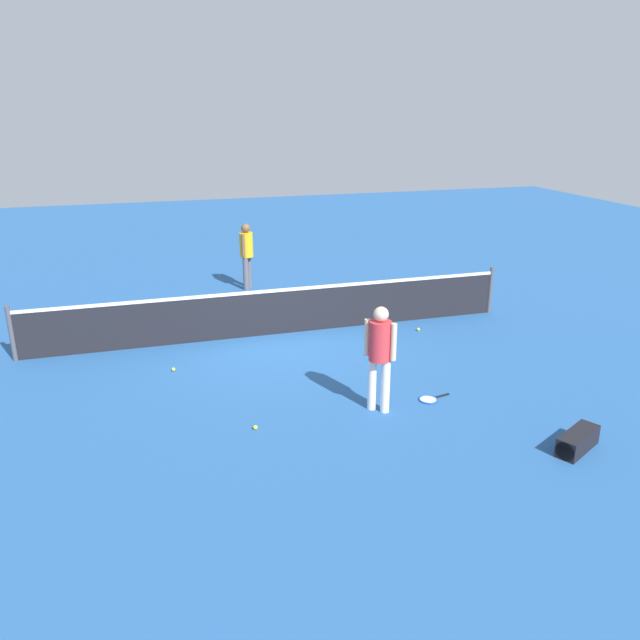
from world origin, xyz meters
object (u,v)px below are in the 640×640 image
tennis_racket_far_player (268,297)px  equipment_bag (577,442)px  tennis_ball_baseline (368,353)px  player_far_side (246,251)px  tennis_ball_by_net (255,427)px  tennis_ball_near_player (418,329)px  tennis_ball_midcourt (173,369)px  player_near_side (380,350)px  tennis_racket_near_player (430,399)px

tennis_racket_far_player → equipment_bag: size_ratio=0.70×
tennis_racket_far_player → equipment_bag: bearing=-73.1°
tennis_ball_baseline → equipment_bag: bearing=-70.0°
player_far_side → tennis_ball_by_net: (-1.26, -7.41, -0.98)m
tennis_racket_far_player → tennis_ball_near_player: (2.54, -3.31, 0.02)m
tennis_ball_baseline → tennis_ball_near_player: bearing=32.0°
player_far_side → tennis_ball_near_player: size_ratio=25.76×
tennis_ball_midcourt → equipment_bag: 6.75m
player_near_side → tennis_ball_by_net: 2.19m
tennis_ball_midcourt → tennis_racket_far_player: bearing=57.0°
tennis_ball_by_net → tennis_ball_midcourt: 2.72m
tennis_ball_baseline → player_near_side: bearing=-106.8°
player_near_side → tennis_racket_far_player: size_ratio=2.92×
player_near_side → tennis_ball_near_player: (2.16, 3.14, -0.98)m
equipment_bag → tennis_ball_midcourt: bearing=139.4°
player_near_side → tennis_racket_near_player: bearing=5.4°
tennis_racket_far_player → tennis_ball_baseline: bearing=-76.2°
player_far_side → tennis_ball_baseline: player_far_side is taller
player_far_side → tennis_racket_near_player: 7.51m
player_far_side → tennis_racket_near_player: size_ratio=2.81×
player_far_side → tennis_racket_far_player: 1.38m
tennis_ball_near_player → equipment_bag: bearing=-90.0°
player_far_side → tennis_ball_baseline: bearing=-75.1°
equipment_bag → tennis_ball_baseline: bearing=110.0°
player_near_side → tennis_ball_by_net: (-1.96, -0.06, -0.98)m
tennis_ball_baseline → equipment_bag: size_ratio=0.08×
tennis_ball_near_player → tennis_ball_midcourt: 5.17m
player_far_side → tennis_ball_near_player: bearing=-55.7°
player_far_side → tennis_racket_near_player: (1.64, -7.26, -1.00)m
tennis_racket_near_player → tennis_ball_by_net: bearing=-177.0°
tennis_ball_midcourt → tennis_ball_baseline: 3.64m
player_far_side → equipment_bag: player_far_side is taller
tennis_racket_near_player → tennis_ball_near_player: 3.29m
tennis_racket_far_player → player_far_side: bearing=110.1°
tennis_ball_by_net → tennis_ball_near_player: bearing=37.8°
tennis_ball_baseline → tennis_ball_by_net: bearing=-139.3°
tennis_racket_far_player → equipment_bag: equipment_bag is taller
tennis_ball_midcourt → tennis_ball_baseline: (3.63, -0.27, 0.00)m
tennis_racket_far_player → tennis_ball_by_net: (-1.59, -6.51, 0.02)m
tennis_ball_midcourt → tennis_racket_near_player: bearing=-31.4°
tennis_racket_near_player → tennis_ball_by_net: (-2.90, -0.15, 0.02)m
tennis_ball_midcourt → player_far_side: bearing=65.2°
tennis_ball_near_player → tennis_ball_midcourt: bearing=-172.5°
tennis_ball_midcourt → equipment_bag: size_ratio=0.08×
tennis_racket_far_player → tennis_ball_baseline: 4.37m
player_far_side → tennis_racket_near_player: player_far_side is taller
tennis_racket_far_player → tennis_ball_baseline: (1.04, -4.25, 0.02)m
tennis_racket_near_player → tennis_racket_far_player: bearing=101.7°
tennis_racket_near_player → equipment_bag: 2.37m
tennis_racket_near_player → tennis_ball_midcourt: (-3.90, 2.38, 0.02)m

